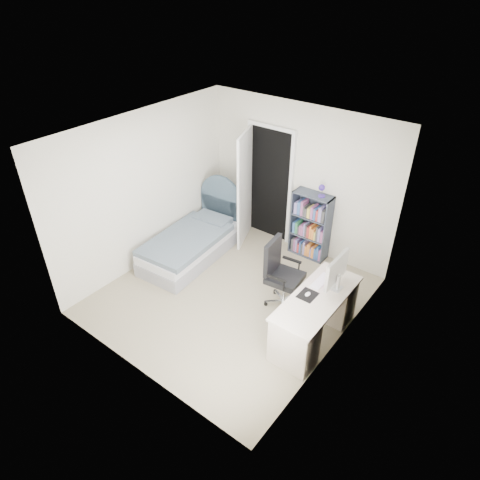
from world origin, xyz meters
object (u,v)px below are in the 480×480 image
Objects in this scene: desk at (316,315)px; bookcase at (311,228)px; bed at (193,242)px; office_chair at (280,271)px; nightstand at (233,209)px; floor_lamp at (243,201)px.

bookcase is at bearing 121.89° from desk.
bed is 2.63m from desk.
desk is 1.38× the size of office_chair.
bed is 1.41× the size of bookcase.
bed is at bearing 170.23° from desk.
nightstand is 0.42× the size of bookcase.
bed is 1.99m from bookcase.
desk is (1.03, -1.66, -0.14)m from bookcase.
floor_lamp is at bearing 17.83° from nightstand.
desk reaches higher than office_chair.
bed is 3.36× the size of nightstand.
office_chair reaches higher than nightstand.
office_chair is at bearing -4.38° from bed.
floor_lamp reaches higher than bed.
floor_lamp is at bearing 84.12° from bed.
bed reaches higher than nightstand.
bookcase is at bearing 38.03° from bed.
office_chair is (-0.76, 0.31, 0.19)m from desk.
bed is 1.83× the size of office_chair.
nightstand is 0.27m from floor_lamp.
floor_lamp is 2.97m from desk.
bed is 1.17m from nightstand.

